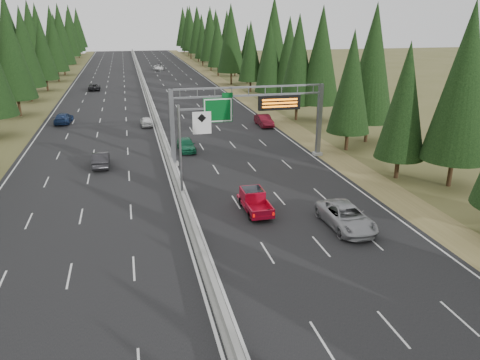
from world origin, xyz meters
The scene contains 19 objects.
road centered at (0.00, 80.00, 0.04)m, with size 32.00×260.00×0.08m, color black.
shoulder_right centered at (17.80, 80.00, 0.03)m, with size 3.60×260.00×0.06m, color olive.
shoulder_left centered at (-17.80, 80.00, 0.03)m, with size 3.60×260.00×0.06m, color brown.
median_barrier centered at (0.00, 80.00, 0.41)m, with size 0.70×260.00×0.85m.
sign_gantry centered at (8.92, 34.88, 5.27)m, with size 16.75×0.98×7.80m.
hov_sign_pole centered at (0.58, 24.97, 4.72)m, with size 2.80×0.50×8.00m.
tree_row_right centered at (22.20, 80.75, 9.44)m, with size 11.94×244.65×18.48m.
tree_row_left centered at (-22.20, 77.10, 9.57)m, with size 12.23×244.77×18.85m.
silver_minivan centered at (10.91, 16.90, 0.90)m, with size 2.72×5.91×1.64m, color #9C9CA0.
red_pickup centered at (5.25, 21.64, 0.97)m, with size 1.77×4.95×1.61m.
car_ahead_green centered at (2.28, 40.00, 0.83)m, with size 1.77×4.41×1.50m, color #176541.
car_ahead_dkred centered at (14.50, 50.28, 0.86)m, with size 1.65×4.74×1.56m, color #580C18.
car_ahead_dkgrey centered at (8.73, 60.46, 0.91)m, with size 2.31×5.69×1.65m, color black.
car_ahead_white centered at (5.49, 126.58, 0.82)m, with size 2.47×5.35×1.49m, color white.
car_ahead_far centered at (5.79, 130.83, 0.86)m, with size 1.84×4.57×1.56m, color black.
car_onc_near centered at (-6.94, 36.27, 0.84)m, with size 1.60×4.60×1.52m, color black.
car_onc_blue centered at (-12.96, 58.70, 0.82)m, with size 2.08×5.12×1.49m, color navy.
car_onc_white centered at (-1.50, 54.20, 0.73)m, with size 1.55×3.84×1.31m, color white.
car_onc_far centered at (-10.34, 90.86, 0.77)m, with size 2.29×4.97×1.38m, color black.
Camera 1 is at (-3.83, -11.45, 14.60)m, focal length 35.00 mm.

